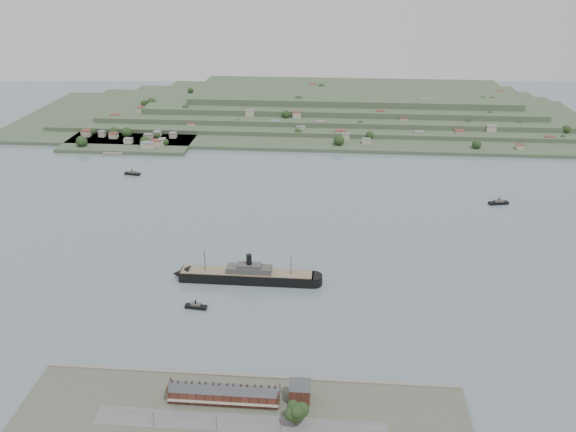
# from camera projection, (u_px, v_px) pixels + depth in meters

# --- Properties ---
(ground) EXTENTS (1400.00, 1400.00, 0.00)m
(ground) POSITION_uv_depth(u_px,v_px,m) (277.00, 247.00, 431.51)
(ground) COLOR slate
(ground) RESTS_ON ground
(near_shore) EXTENTS (220.00, 80.00, 2.60)m
(near_shore) POSITION_uv_depth(u_px,v_px,m) (238.00, 432.00, 262.29)
(near_shore) COLOR #4C5142
(near_shore) RESTS_ON ground
(terrace_row) EXTENTS (55.60, 9.80, 11.07)m
(terrace_row) POSITION_uv_depth(u_px,v_px,m) (224.00, 393.00, 277.48)
(terrace_row) COLOR #462519
(terrace_row) RESTS_ON ground
(gabled_building) EXTENTS (10.40, 10.18, 14.09)m
(gabled_building) POSITION_uv_depth(u_px,v_px,m) (300.00, 390.00, 277.85)
(gabled_building) COLOR #462519
(gabled_building) RESTS_ON ground
(far_peninsula) EXTENTS (760.00, 309.00, 30.00)m
(far_peninsula) POSITION_uv_depth(u_px,v_px,m) (324.00, 107.00, 779.78)
(far_peninsula) COLOR #384D33
(far_peninsula) RESTS_ON ground
(steamship) EXTENTS (103.86, 12.72, 24.94)m
(steamship) POSITION_uv_depth(u_px,v_px,m) (243.00, 275.00, 384.21)
(steamship) COLOR black
(steamship) RESTS_ON ground
(tugboat) EXTENTS (14.36, 5.27, 6.31)m
(tugboat) POSITION_uv_depth(u_px,v_px,m) (196.00, 306.00, 355.71)
(tugboat) COLOR black
(tugboat) RESTS_ON ground
(ferry_west) EXTENTS (16.78, 7.42, 6.08)m
(ferry_west) POSITION_uv_depth(u_px,v_px,m) (132.00, 173.00, 572.80)
(ferry_west) COLOR black
(ferry_west) RESTS_ON ground
(ferry_east) EXTENTS (18.30, 8.50, 6.62)m
(ferry_east) POSITION_uv_depth(u_px,v_px,m) (498.00, 203.00, 504.90)
(ferry_east) COLOR black
(ferry_east) RESTS_ON ground
(fig_tree) EXTENTS (11.53, 9.99, 12.87)m
(fig_tree) POSITION_uv_depth(u_px,v_px,m) (296.00, 412.00, 261.97)
(fig_tree) COLOR #422E1E
(fig_tree) RESTS_ON ground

